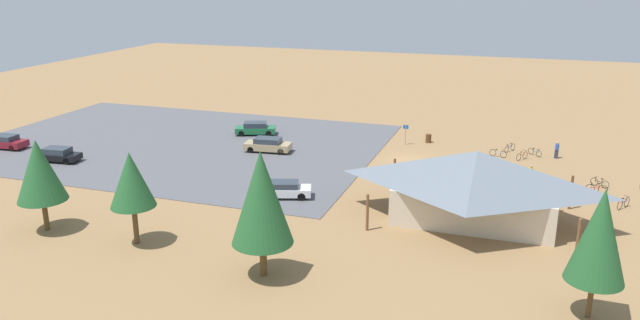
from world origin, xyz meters
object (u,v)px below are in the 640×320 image
at_px(bicycle_purple_trailside, 623,203).
at_px(car_white_near_entry, 282,189).
at_px(pine_mideast, 39,171).
at_px(bicycle_silver_near_sign, 498,153).
at_px(pine_east, 262,198).
at_px(pine_center, 599,236).
at_px(trash_bin, 428,138).
at_px(lot_sign, 406,132).
at_px(car_black_mid_lot, 58,155).
at_px(bike_pavilion, 475,181).
at_px(bicycle_red_yard_left, 596,189).
at_px(car_maroon_end_stall, 4,142).
at_px(car_green_back_corner, 255,128).
at_px(bicycle_blue_front_row, 510,148).
at_px(visitor_by_pavilion, 557,150).
at_px(pine_west, 131,180).
at_px(visitor_crossing_yard, 530,174).
at_px(bicycle_orange_lone_west, 522,156).
at_px(bicycle_black_edge_north, 600,183).
at_px(bicycle_teal_yard_right, 535,152).
at_px(car_tan_far_end, 268,145).

relative_size(bicycle_purple_trailside, car_white_near_entry, 0.30).
distance_m(pine_mideast, bicycle_silver_near_sign, 40.85).
bearing_deg(pine_east, pine_center, -176.20).
relative_size(trash_bin, bicycle_purple_trailside, 0.61).
bearing_deg(lot_sign, car_black_mid_lot, 28.86).
relative_size(bike_pavilion, bicycle_red_yard_left, 8.07).
xyz_separation_m(car_maroon_end_stall, car_green_back_corner, (-22.08, -13.26, 0.00)).
relative_size(bike_pavilion, car_black_mid_lot, 3.20).
bearing_deg(pine_mideast, bicycle_blue_front_row, -134.20).
bearing_deg(visitor_by_pavilion, trash_bin, -7.78).
height_order(pine_west, visitor_crossing_yard, pine_west).
relative_size(pine_center, car_white_near_entry, 1.47).
height_order(bicycle_orange_lone_west, car_green_back_corner, car_green_back_corner).
bearing_deg(visitor_crossing_yard, bicycle_silver_near_sign, -68.55).
xyz_separation_m(pine_west, bicycle_black_edge_north, (-30.32, -22.07, -4.11)).
bearing_deg(bicycle_orange_lone_west, bicycle_blue_front_row, -64.88).
distance_m(pine_west, pine_east, 9.96).
relative_size(pine_east, bicycle_blue_front_row, 5.06).
bearing_deg(car_black_mid_lot, pine_mideast, 128.60).
bearing_deg(visitor_by_pavilion, car_green_back_corner, 2.34).
bearing_deg(bicycle_blue_front_row, car_white_near_entry, 49.56).
distance_m(trash_bin, bicycle_black_edge_north, 18.47).
bearing_deg(visitor_by_pavilion, bicycle_blue_front_row, -12.99).
bearing_deg(visitor_by_pavilion, bicycle_purple_trailside, 110.03).
bearing_deg(bike_pavilion, pine_center, 121.07).
bearing_deg(car_white_near_entry, pine_east, 107.21).
xyz_separation_m(trash_bin, bicycle_teal_yard_right, (-10.72, 1.49, -0.09)).
xyz_separation_m(bicycle_red_yard_left, car_white_near_entry, (23.93, 9.18, 0.31)).
relative_size(pine_east, car_black_mid_lot, 1.77).
distance_m(bicycle_silver_near_sign, car_black_mid_lot, 42.45).
height_order(pine_west, car_maroon_end_stall, pine_west).
xyz_separation_m(pine_east, bicycle_blue_front_row, (-12.88, -32.14, -4.55)).
xyz_separation_m(bicycle_orange_lone_west, car_white_near_entry, (17.97, 17.03, 0.32)).
distance_m(bike_pavilion, pine_east, 17.04).
relative_size(pine_mideast, car_maroon_end_stall, 1.38).
relative_size(car_maroon_end_stall, visitor_crossing_yard, 2.67).
bearing_deg(visitor_by_pavilion, bicycle_silver_near_sign, 14.34).
bearing_deg(pine_west, bicycle_teal_yard_right, -130.00).
distance_m(car_maroon_end_stall, visitor_crossing_yard, 51.38).
bearing_deg(bicycle_purple_trailside, car_tan_far_end, -9.45).
height_order(bicycle_teal_yard_right, bicycle_red_yard_left, bicycle_red_yard_left).
height_order(bicycle_black_edge_north, bicycle_blue_front_row, bicycle_blue_front_row).
bearing_deg(car_tan_far_end, bicycle_teal_yard_right, -164.02).
relative_size(trash_bin, car_tan_far_end, 0.19).
relative_size(bicycle_teal_yard_right, bicycle_purple_trailside, 0.85).
bearing_deg(car_maroon_end_stall, bicycle_purple_trailside, -177.82).
bearing_deg(bicycle_purple_trailside, pine_mideast, 24.25).
bearing_deg(bicycle_orange_lone_west, visitor_by_pavilion, -152.93).
xyz_separation_m(bike_pavilion, visitor_by_pavilion, (-6.24, -18.27, -2.11)).
bearing_deg(visitor_by_pavilion, pine_west, 47.64).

